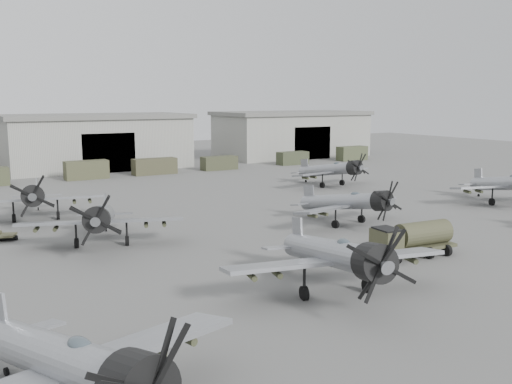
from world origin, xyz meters
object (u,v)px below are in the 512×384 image
at_px(aircraft_near_1, 338,256).
at_px(fuel_tanker, 413,237).
at_px(aircraft_mid_1, 101,218).
at_px(aircraft_mid_3, 509,184).
at_px(aircraft_far_0, 35,196).
at_px(aircraft_mid_2, 350,202).
at_px(aircraft_far_1, 333,170).
at_px(aircraft_near_0, 71,364).

bearing_deg(aircraft_near_1, fuel_tanker, 33.43).
bearing_deg(aircraft_mid_1, aircraft_near_1, -45.02).
relative_size(aircraft_mid_3, aircraft_far_0, 0.97).
relative_size(aircraft_mid_2, aircraft_far_1, 0.97).
relative_size(aircraft_near_1, aircraft_far_1, 1.11).
relative_size(aircraft_near_0, aircraft_mid_1, 1.09).
relative_size(aircraft_near_1, aircraft_mid_3, 1.08).
xyz_separation_m(aircraft_near_1, aircraft_far_1, (25.47, 32.62, -0.23)).
bearing_deg(aircraft_mid_2, aircraft_far_1, 46.58).
height_order(aircraft_mid_1, aircraft_far_0, aircraft_far_0).
bearing_deg(aircraft_mid_2, aircraft_mid_3, -11.12).
distance_m(aircraft_near_0, aircraft_far_1, 56.74).
bearing_deg(aircraft_far_0, fuel_tanker, -39.68).
height_order(aircraft_mid_3, fuel_tanker, aircraft_mid_3).
xyz_separation_m(aircraft_mid_2, aircraft_far_0, (-23.69, 16.19, 0.20)).
bearing_deg(aircraft_mid_1, aircraft_mid_2, 9.19).
distance_m(aircraft_near_1, aircraft_far_0, 32.12).
bearing_deg(fuel_tanker, aircraft_mid_2, 79.84).
height_order(aircraft_near_0, aircraft_mid_1, aircraft_near_0).
bearing_deg(aircraft_near_1, aircraft_far_1, 64.04).
relative_size(aircraft_near_1, fuel_tanker, 2.04).
height_order(aircraft_mid_1, fuel_tanker, aircraft_mid_1).
relative_size(aircraft_mid_1, fuel_tanker, 1.89).
bearing_deg(aircraft_mid_3, aircraft_far_1, 130.72).
bearing_deg(aircraft_near_1, aircraft_far_0, 122.20).
bearing_deg(aircraft_far_0, aircraft_near_0, -86.30).
height_order(aircraft_mid_1, aircraft_mid_2, aircraft_mid_1).
height_order(aircraft_mid_1, aircraft_far_1, aircraft_mid_1).
height_order(aircraft_near_1, fuel_tanker, aircraft_near_1).
distance_m(aircraft_near_0, fuel_tanker, 27.88).
distance_m(aircraft_far_0, fuel_tanker, 33.64).
bearing_deg(aircraft_near_1, aircraft_mid_1, 127.46).
bearing_deg(aircraft_mid_1, aircraft_far_0, 121.47).
bearing_deg(aircraft_far_1, fuel_tanker, -125.94).
distance_m(aircraft_mid_2, aircraft_far_0, 28.69).
distance_m(aircraft_far_0, aircraft_far_1, 36.63).
height_order(aircraft_near_1, aircraft_mid_1, aircraft_near_1).
bearing_deg(fuel_tanker, aircraft_mid_1, 147.62).
distance_m(aircraft_mid_1, aircraft_mid_2, 21.43).
xyz_separation_m(aircraft_near_1, fuel_tanker, (9.94, 3.90, -1.00)).
distance_m(aircraft_near_0, aircraft_mid_3, 53.28).
relative_size(aircraft_mid_2, aircraft_mid_3, 0.94).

